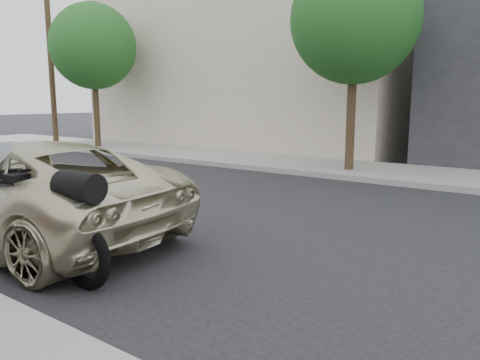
# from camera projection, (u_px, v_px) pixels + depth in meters

# --- Properties ---
(ground) EXTENTS (120.00, 120.00, 0.00)m
(ground) POSITION_uv_depth(u_px,v_px,m) (314.00, 238.00, 7.06)
(ground) COLOR black
(ground) RESTS_ON ground
(far_sidewalk) EXTENTS (44.00, 3.00, 0.15)m
(far_sidewalk) POSITION_uv_depth(u_px,v_px,m) (428.00, 176.00, 12.23)
(far_sidewalk) COLOR gray
(far_sidewalk) RESTS_ON ground
(far_building_cream) EXTENTS (14.00, 11.00, 8.00)m
(far_building_cream) POSITION_uv_depth(u_px,v_px,m) (277.00, 58.00, 22.35)
(far_building_cream) COLOR #B5A791
(far_building_cream) RESTS_ON ground
(street_tree_mid) EXTENTS (3.40, 3.40, 5.70)m
(street_tree_mid) POSITION_uv_depth(u_px,v_px,m) (355.00, 19.00, 12.29)
(street_tree_mid) COLOR #3D2D1B
(street_tree_mid) RESTS_ON far_sidewalk
(street_tree_right) EXTENTS (3.40, 3.40, 5.70)m
(street_tree_right) POSITION_uv_depth(u_px,v_px,m) (93.00, 47.00, 18.67)
(street_tree_right) COLOR #3D2D1B
(street_tree_right) RESTS_ON far_sidewalk
(utility_pole) EXTENTS (0.24, 0.24, 6.70)m
(utility_pole) POSITION_uv_depth(u_px,v_px,m) (51.00, 66.00, 20.51)
(utility_pole) COLOR #3D2D1B
(utility_pole) RESTS_ON far_sidewalk
(motorcycle) EXTENTS (2.49, 0.88, 1.57)m
(motorcycle) POSITION_uv_depth(u_px,v_px,m) (46.00, 220.00, 5.45)
(motorcycle) COLOR black
(motorcycle) RESTS_ON ground
(minivan) EXTENTS (5.42, 2.78, 1.46)m
(minivan) POSITION_uv_depth(u_px,v_px,m) (21.00, 190.00, 6.94)
(minivan) COLOR beige
(minivan) RESTS_ON ground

